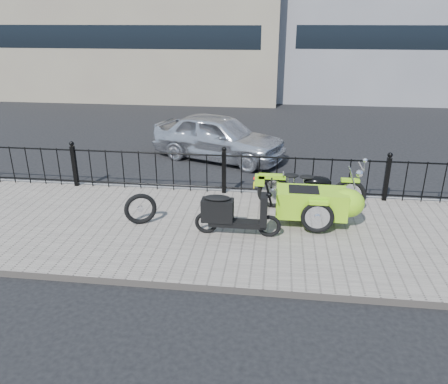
# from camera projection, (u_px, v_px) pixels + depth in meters

# --- Properties ---
(ground) EXTENTS (120.00, 120.00, 0.00)m
(ground) POSITION_uv_depth(u_px,v_px,m) (216.00, 222.00, 8.74)
(ground) COLOR black
(ground) RESTS_ON ground
(sidewalk) EXTENTS (30.00, 3.80, 0.12)m
(sidewalk) POSITION_uv_depth(u_px,v_px,m) (212.00, 230.00, 8.26)
(sidewalk) COLOR slate
(sidewalk) RESTS_ON ground
(curb) EXTENTS (30.00, 0.10, 0.12)m
(curb) POSITION_uv_depth(u_px,v_px,m) (225.00, 193.00, 10.04)
(curb) COLOR gray
(curb) RESTS_ON ground
(iron_fence) EXTENTS (14.11, 0.11, 1.08)m
(iron_fence) POSITION_uv_depth(u_px,v_px,m) (224.00, 173.00, 9.72)
(iron_fence) COLOR black
(iron_fence) RESTS_ON sidewalk
(motorcycle_sidecar) EXTENTS (2.28, 1.48, 0.98)m
(motorcycle_sidecar) POSITION_uv_depth(u_px,v_px,m) (320.00, 200.00, 8.27)
(motorcycle_sidecar) COLOR black
(motorcycle_sidecar) RESTS_ON sidewalk
(scooter) EXTENTS (1.57, 0.46, 1.06)m
(scooter) POSITION_uv_depth(u_px,v_px,m) (232.00, 214.00, 7.83)
(scooter) COLOR black
(scooter) RESTS_ON sidewalk
(spare_tire) EXTENTS (0.60, 0.34, 0.62)m
(spare_tire) POSITION_uv_depth(u_px,v_px,m) (141.00, 209.00, 8.28)
(spare_tire) COLOR black
(spare_tire) RESTS_ON sidewalk
(sedan_car) EXTENTS (4.12, 2.78, 1.30)m
(sedan_car) POSITION_uv_depth(u_px,v_px,m) (219.00, 137.00, 12.38)
(sedan_car) COLOR silver
(sedan_car) RESTS_ON ground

